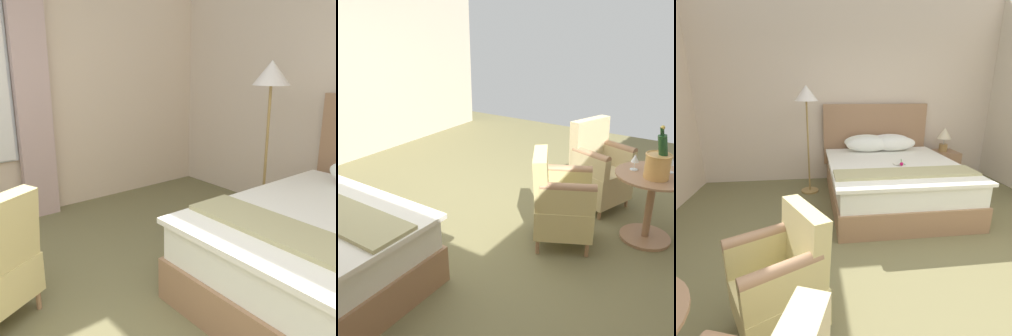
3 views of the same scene
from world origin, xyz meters
The scene contains 1 object.
floor_lamp_brass centered at (-0.77, 2.53, 1.41)m, with size 0.35×0.35×1.67m.
Camera 1 is at (1.43, -0.47, 1.63)m, focal length 40.00 mm.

